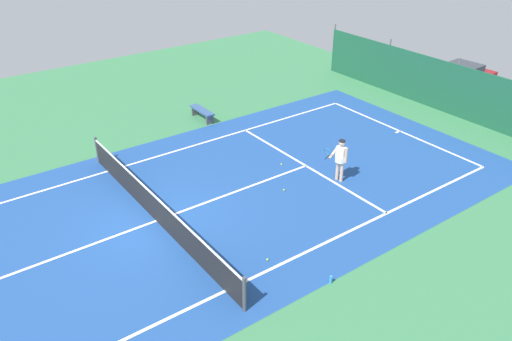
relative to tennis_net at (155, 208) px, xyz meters
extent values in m
plane|color=#387A4C|center=(0.00, 0.00, -0.51)|extent=(36.00, 36.00, 0.00)
cube|color=#1E478C|center=(0.00, 0.00, -0.51)|extent=(11.02, 26.60, 0.01)
cube|color=white|center=(0.00, 11.90, -0.50)|extent=(8.22, 0.10, 0.01)
cube|color=white|center=(-4.11, 0.00, -0.50)|extent=(0.10, 23.80, 0.01)
cube|color=white|center=(4.11, 0.00, -0.50)|extent=(0.10, 23.80, 0.01)
cube|color=white|center=(0.00, 6.40, -0.50)|extent=(8.22, 0.10, 0.01)
cube|color=white|center=(0.00, 0.00, -0.50)|extent=(0.10, 12.80, 0.01)
cube|color=white|center=(0.00, 11.75, -0.50)|extent=(0.10, 0.30, 0.01)
cube|color=black|center=(0.00, 0.00, -0.04)|extent=(9.92, 0.03, 0.95)
cube|color=white|center=(0.00, 0.00, 0.46)|extent=(9.92, 0.04, 0.05)
cylinder|color=#47474C|center=(-5.01, 0.00, 0.04)|extent=(0.10, 0.10, 1.10)
cylinder|color=#47474C|center=(5.01, 0.00, 0.04)|extent=(0.10, 0.10, 1.10)
cube|color=#195138|center=(0.00, 15.38, 0.69)|extent=(16.22, 0.06, 2.40)
cylinder|color=#595B60|center=(-8.11, 15.44, 0.84)|extent=(0.08, 0.08, 2.70)
cylinder|color=#595B60|center=(-4.05, 15.44, 0.84)|extent=(0.08, 0.08, 2.70)
cylinder|color=#595B60|center=(0.00, 15.44, 0.84)|extent=(0.08, 0.08, 2.70)
cube|color=#234C1E|center=(0.00, 15.98, 0.04)|extent=(14.60, 0.70, 1.10)
cylinder|color=#D8AD8C|center=(1.66, 6.67, -0.10)|extent=(0.12, 0.12, 0.82)
cylinder|color=#D8AD8C|center=(1.46, 6.64, -0.10)|extent=(0.12, 0.12, 0.82)
cylinder|color=white|center=(1.56, 6.65, 0.39)|extent=(0.40, 0.40, 0.22)
cube|color=white|center=(1.56, 6.65, 0.59)|extent=(0.38, 0.24, 0.56)
sphere|color=#D8AD8C|center=(1.56, 6.65, 1.02)|extent=(0.22, 0.22, 0.22)
cylinder|color=black|center=(1.56, 6.65, 1.11)|extent=(0.23, 0.23, 0.04)
cylinder|color=#D8AD8C|center=(1.79, 6.68, 0.62)|extent=(0.09, 0.09, 0.58)
cylinder|color=#D8AD8C|center=(1.35, 6.51, 0.62)|extent=(0.15, 0.53, 0.41)
cylinder|color=black|center=(1.33, 6.20, 0.51)|extent=(0.06, 0.28, 0.13)
torus|color=teal|center=(1.33, 6.20, 0.73)|extent=(0.32, 0.16, 0.29)
sphere|color=#CCDB33|center=(-0.63, 5.68, -0.48)|extent=(0.07, 0.07, 0.07)
sphere|color=#CCDB33|center=(0.95, 4.55, -0.48)|extent=(0.07, 0.07, 0.07)
sphere|color=#CCDB33|center=(3.73, 1.70, -0.48)|extent=(0.07, 0.07, 0.07)
cube|color=maroon|center=(-1.15, 17.56, 0.21)|extent=(2.05, 4.30, 0.80)
cube|color=#2D333D|center=(-1.15, 17.56, 0.89)|extent=(1.64, 1.98, 0.56)
cylinder|color=black|center=(-2.13, 18.81, -0.19)|extent=(0.26, 0.65, 0.64)
cylinder|color=black|center=(-0.33, 18.92, -0.19)|extent=(0.26, 0.65, 0.64)
cylinder|color=black|center=(-1.97, 16.21, -0.19)|extent=(0.26, 0.65, 0.64)
cylinder|color=black|center=(-0.17, 16.32, -0.19)|extent=(0.26, 0.65, 0.64)
cube|color=#335184|center=(-6.31, 5.50, -0.06)|extent=(1.60, 0.40, 0.08)
cube|color=#4C4C51|center=(-6.96, 5.50, -0.29)|extent=(0.08, 0.36, 0.45)
cube|color=#4C4C51|center=(-5.66, 5.50, -0.29)|extent=(0.08, 0.36, 0.45)
cylinder|color=#338CD8|center=(5.53, 2.52, -0.39)|extent=(0.08, 0.08, 0.24)
camera|label=1|loc=(13.22, -5.60, 9.11)|focal=36.45mm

